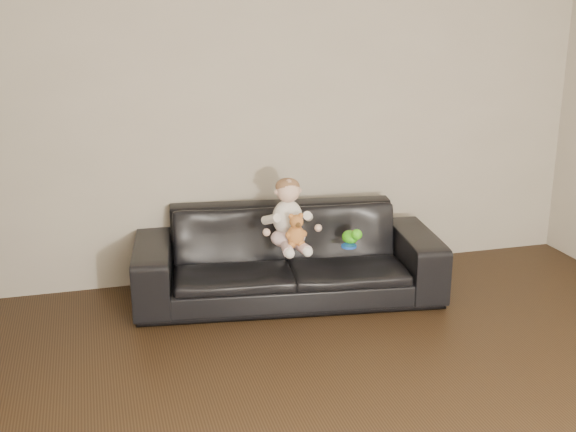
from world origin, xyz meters
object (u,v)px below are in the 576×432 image
object	(u,v)px
baby	(289,218)
toy_blue_disc	(349,246)
toy_green	(350,237)
teddy_bear	(296,230)
toy_rattle	(353,237)
sofa	(287,255)

from	to	relation	value
baby	toy_blue_disc	size ratio (longest dim) A/B	4.57
toy_green	toy_blue_disc	xyz separation A→B (m)	(-0.03, -0.07, -0.04)
teddy_bear	toy_blue_disc	distance (m)	0.42
toy_green	toy_rattle	xyz separation A→B (m)	(0.03, 0.02, -0.01)
baby	teddy_bear	world-z (taller)	baby
sofa	toy_rattle	size ratio (longest dim) A/B	28.35
sofa	toy_blue_disc	distance (m)	0.45
teddy_bear	toy_blue_disc	bearing A→B (deg)	-2.22
teddy_bear	sofa	bearing A→B (deg)	79.32
sofa	baby	bearing A→B (deg)	-94.02
sofa	toy_blue_disc	bearing A→B (deg)	-23.39
teddy_bear	toy_blue_disc	size ratio (longest dim) A/B	2.10
sofa	toy_blue_disc	world-z (taller)	sofa
toy_rattle	baby	bearing A→B (deg)	177.56
teddy_bear	toy_rattle	distance (m)	0.49
toy_green	teddy_bear	bearing A→B (deg)	-165.33
sofa	toy_rattle	xyz separation A→B (m)	(0.44, -0.14, 0.14)
toy_rattle	teddy_bear	bearing A→B (deg)	-164.40
teddy_bear	toy_green	world-z (taller)	teddy_bear
baby	toy_rattle	size ratio (longest dim) A/B	6.43
baby	toy_green	distance (m)	0.47
toy_blue_disc	toy_rattle	bearing A→B (deg)	53.71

